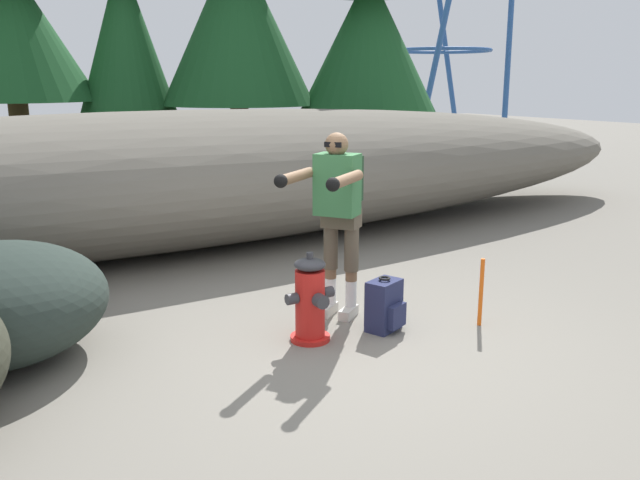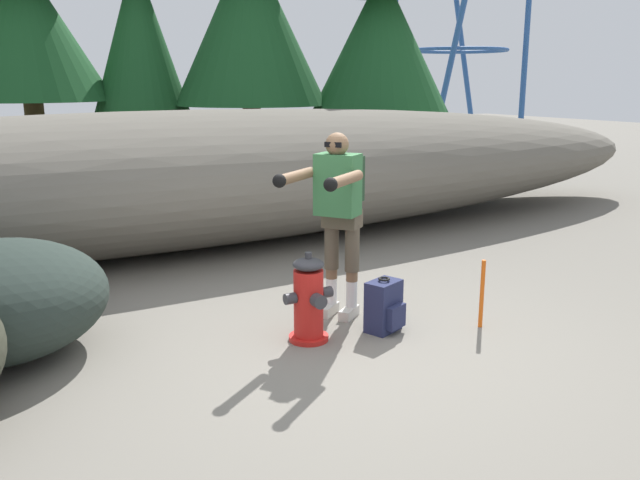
{
  "view_description": "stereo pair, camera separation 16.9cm",
  "coord_description": "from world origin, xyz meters",
  "views": [
    {
      "loc": [
        -2.77,
        -4.15,
        2.08
      ],
      "look_at": [
        0.06,
        0.51,
        0.75
      ],
      "focal_mm": 36.8,
      "sensor_mm": 36.0,
      "label": 1
    },
    {
      "loc": [
        -2.62,
        -4.24,
        2.08
      ],
      "look_at": [
        0.06,
        0.51,
        0.75
      ],
      "focal_mm": 36.8,
      "sensor_mm": 36.0,
      "label": 2
    }
  ],
  "objects": [
    {
      "name": "ground_plane",
      "position": [
        0.0,
        0.0,
        -0.02
      ],
      "size": [
        56.0,
        56.0,
        0.04
      ],
      "primitive_type": "cube",
      "color": "slate"
    },
    {
      "name": "dirt_embankment",
      "position": [
        0.0,
        3.91,
        0.86
      ],
      "size": [
        16.43,
        3.2,
        1.72
      ],
      "primitive_type": "ellipsoid",
      "color": "#666056",
      "rests_on": "ground_plane"
    },
    {
      "name": "fire_hydrant",
      "position": [
        -0.22,
        0.2,
        0.34
      ],
      "size": [
        0.42,
        0.38,
        0.75
      ],
      "color": "red",
      "rests_on": "ground_plane"
    },
    {
      "name": "utility_worker",
      "position": [
        0.26,
        0.55,
        1.05
      ],
      "size": [
        1.01,
        0.88,
        1.65
      ],
      "rotation": [
        0.0,
        0.0,
        -2.52
      ],
      "color": "beige",
      "rests_on": "ground_plane"
    },
    {
      "name": "spare_backpack",
      "position": [
        0.43,
        0.07,
        0.22
      ],
      "size": [
        0.35,
        0.35,
        0.47
      ],
      "rotation": [
        0.0,
        0.0,
        5.08
      ],
      "color": "#23284C",
      "rests_on": "ground_plane"
    },
    {
      "name": "pine_tree_center",
      "position": [
        -1.14,
        9.31,
        3.48
      ],
      "size": [
        2.96,
        2.96,
        6.01
      ],
      "color": "#47331E",
      "rests_on": "ground_plane"
    },
    {
      "name": "pine_tree_right",
      "position": [
        0.76,
        8.71,
        3.39
      ],
      "size": [
        1.95,
        1.95,
        6.43
      ],
      "color": "#47331E",
      "rests_on": "ground_plane"
    },
    {
      "name": "pine_tree_ridge_end",
      "position": [
        4.87,
        6.63,
        3.25
      ],
      "size": [
        2.87,
        2.87,
        6.02
      ],
      "color": "#47331E",
      "rests_on": "ground_plane"
    },
    {
      "name": "survey_stake",
      "position": [
        1.21,
        -0.27,
        0.3
      ],
      "size": [
        0.04,
        0.04,
        0.6
      ],
      "primitive_type": "cylinder",
      "color": "#E55914",
      "rests_on": "ground_plane"
    }
  ]
}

